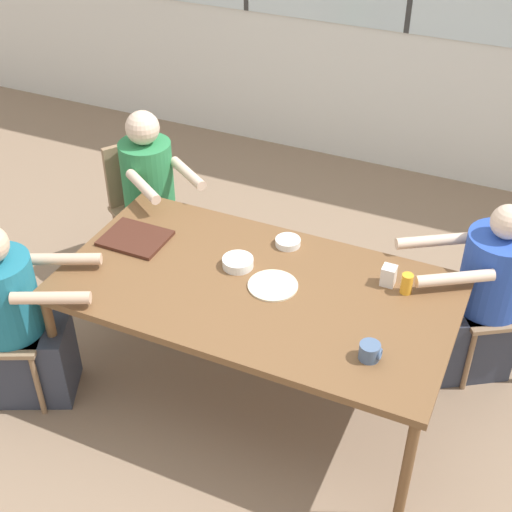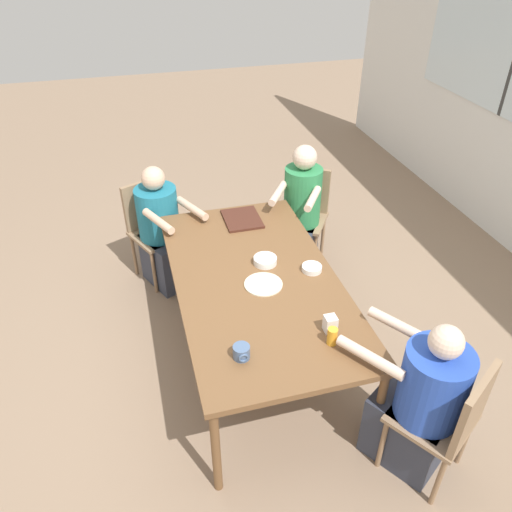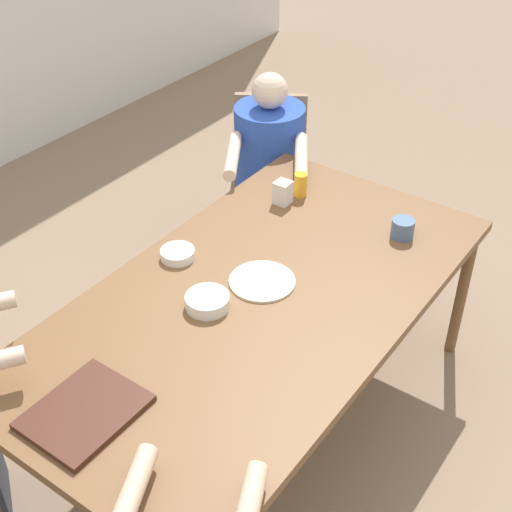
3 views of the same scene
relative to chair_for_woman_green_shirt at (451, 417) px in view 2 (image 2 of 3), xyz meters
The scene contains 15 objects.
ground_plane 1.48m from the chair_for_woman_green_shirt, 147.50° to the right, with size 16.00×16.00×0.00m, color #8C725B.
dining_table 1.40m from the chair_for_woman_green_shirt, 147.50° to the right, with size 1.95×1.05×0.72m.
chair_for_woman_green_shirt is the anchor object (origin of this frame).
chair_for_man_blue_shirt 2.32m from the chair_for_woman_green_shirt, behind, with size 0.55×0.55×0.86m.
chair_for_man_teal_shirt 2.77m from the chair_for_woman_green_shirt, 151.34° to the right, with size 0.53×0.53×0.86m.
person_woman_green_shirt 0.18m from the chair_for_woman_green_shirt, 147.50° to the right, with size 0.73×0.64×1.06m.
person_man_blue_shirt 2.19m from the chair_for_woman_green_shirt, behind, with size 0.65×0.58×1.15m.
person_man_teal_shirt 2.60m from the chair_for_woman_green_shirt, 151.09° to the right, with size 0.70×0.56×1.07m.
food_tray_dark 2.04m from the chair_for_woman_green_shirt, 161.26° to the right, with size 0.34×0.28×0.02m.
coffee_mug 1.16m from the chair_for_woman_green_shirt, 117.03° to the right, with size 0.10×0.09×0.08m.
juice_glass 0.74m from the chair_for_woman_green_shirt, 134.40° to the right, with size 0.06×0.06×0.11m.
milk_carton_small 0.79m from the chair_for_woman_green_shirt, 141.26° to the right, with size 0.07×0.07×0.10m.
bowl_white_shallow 1.23m from the chair_for_woman_green_shirt, 162.65° to the right, with size 0.13×0.13×0.04m.
bowl_cereal 1.48m from the chair_for_woman_green_shirt, 154.12° to the right, with size 0.16×0.16×0.05m.
plate_tortillas 1.32m from the chair_for_woman_green_shirt, 146.69° to the right, with size 0.25×0.25×0.01m.
Camera 2 is at (2.51, -0.69, 2.71)m, focal length 35.00 mm.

